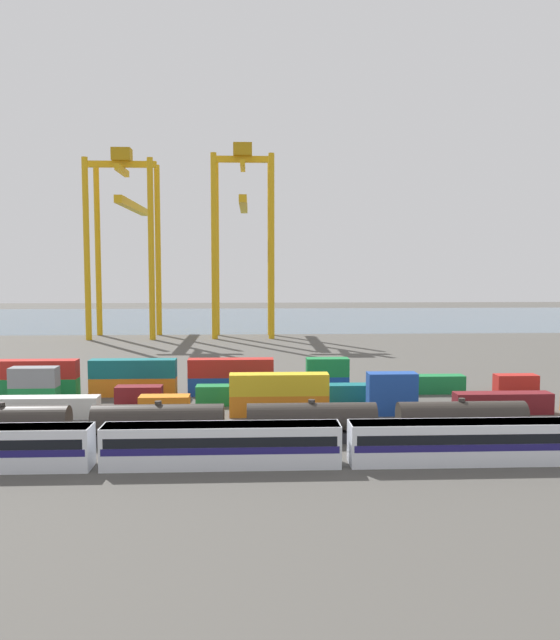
{
  "coord_description": "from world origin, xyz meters",
  "views": [
    {
      "loc": [
        -1.26,
        -77.03,
        18.08
      ],
      "look_at": [
        3.26,
        23.94,
        9.69
      ],
      "focal_mm": 35.32,
      "sensor_mm": 36.0,
      "label": 1
    }
  ],
  "objects_px": {
    "freight_tank_row": "(235,422)",
    "gantry_crane_central": "(243,223)",
    "gantry_crane_west": "(126,224)",
    "shipping_container_7": "(503,403)",
    "shipping_container_5": "(392,404)",
    "shipping_container_11": "(139,396)",
    "shipping_container_14": "(35,387)",
    "passenger_train": "(222,443)"
  },
  "relations": [
    {
      "from": "shipping_container_7",
      "to": "shipping_container_11",
      "type": "relative_size",
      "value": 2.0
    },
    {
      "from": "freight_tank_row",
      "to": "gantry_crane_west",
      "type": "height_order",
      "value": "gantry_crane_west"
    },
    {
      "from": "shipping_container_11",
      "to": "gantry_crane_central",
      "type": "distance_m",
      "value": 90.18
    },
    {
      "from": "shipping_container_14",
      "to": "gantry_crane_central",
      "type": "distance_m",
      "value": 87.89
    },
    {
      "from": "shipping_container_7",
      "to": "shipping_container_5",
      "type": "bearing_deg",
      "value": 180.0
    },
    {
      "from": "freight_tank_row",
      "to": "shipping_container_14",
      "type": "relative_size",
      "value": 5.04
    },
    {
      "from": "freight_tank_row",
      "to": "gantry_crane_west",
      "type": "bearing_deg",
      "value": 106.77
    },
    {
      "from": "shipping_container_5",
      "to": "shipping_container_7",
      "type": "distance_m",
      "value": 13.95
    },
    {
      "from": "gantry_crane_central",
      "to": "gantry_crane_west",
      "type": "bearing_deg",
      "value": 178.09
    },
    {
      "from": "shipping_container_11",
      "to": "passenger_train",
      "type": "bearing_deg",
      "value": -65.1
    },
    {
      "from": "passenger_train",
      "to": "shipping_container_5",
      "type": "bearing_deg",
      "value": 44.38
    },
    {
      "from": "shipping_container_5",
      "to": "gantry_crane_west",
      "type": "xyz_separation_m",
      "value": [
        -50.27,
        92.13,
        28.2
      ]
    },
    {
      "from": "freight_tank_row",
      "to": "gantry_crane_central",
      "type": "distance_m",
      "value": 106.43
    },
    {
      "from": "freight_tank_row",
      "to": "gantry_crane_central",
      "type": "relative_size",
      "value": 1.22
    },
    {
      "from": "shipping_container_5",
      "to": "shipping_container_11",
      "type": "height_order",
      "value": "same"
    },
    {
      "from": "shipping_container_7",
      "to": "gantry_crane_central",
      "type": "bearing_deg",
      "value": 110.14
    },
    {
      "from": "shipping_container_5",
      "to": "gantry_crane_central",
      "type": "xyz_separation_m",
      "value": [
        -19.46,
        91.1,
        28.46
      ]
    },
    {
      "from": "shipping_container_11",
      "to": "gantry_crane_west",
      "type": "height_order",
      "value": "gantry_crane_west"
    },
    {
      "from": "passenger_train",
      "to": "gantry_crane_west",
      "type": "xyz_separation_m",
      "value": [
        -30.25,
        111.72,
        27.36
      ]
    },
    {
      "from": "gantry_crane_west",
      "to": "shipping_container_14",
      "type": "bearing_deg",
      "value": -88.25
    },
    {
      "from": "shipping_container_14",
      "to": "gantry_crane_west",
      "type": "relative_size",
      "value": 0.25
    },
    {
      "from": "gantry_crane_central",
      "to": "passenger_train",
      "type": "bearing_deg",
      "value": -90.29
    },
    {
      "from": "shipping_container_5",
      "to": "shipping_container_7",
      "type": "xyz_separation_m",
      "value": [
        13.95,
        0.0,
        0.0
      ]
    },
    {
      "from": "freight_tank_row",
      "to": "shipping_container_5",
      "type": "relative_size",
      "value": 10.1
    },
    {
      "from": "shipping_container_11",
      "to": "gantry_crane_central",
      "type": "height_order",
      "value": "gantry_crane_central"
    },
    {
      "from": "shipping_container_14",
      "to": "shipping_container_7",
      "type": "bearing_deg",
      "value": -11.83
    },
    {
      "from": "shipping_container_5",
      "to": "gantry_crane_central",
      "type": "bearing_deg",
      "value": 102.06
    },
    {
      "from": "passenger_train",
      "to": "freight_tank_row",
      "type": "relative_size",
      "value": 1.09
    },
    {
      "from": "shipping_container_5",
      "to": "shipping_container_14",
      "type": "xyz_separation_m",
      "value": [
        -47.86,
        12.94,
        0.0
      ]
    },
    {
      "from": "shipping_container_14",
      "to": "shipping_container_11",
      "type": "bearing_deg",
      "value": -22.35
    },
    {
      "from": "shipping_container_11",
      "to": "gantry_crane_central",
      "type": "bearing_deg",
      "value": 81.49
    },
    {
      "from": "passenger_train",
      "to": "gantry_crane_west",
      "type": "height_order",
      "value": "gantry_crane_west"
    },
    {
      "from": "freight_tank_row",
      "to": "gantry_crane_central",
      "type": "bearing_deg",
      "value": 90.26
    },
    {
      "from": "shipping_container_14",
      "to": "gantry_crane_west",
      "type": "height_order",
      "value": "gantry_crane_west"
    },
    {
      "from": "freight_tank_row",
      "to": "shipping_container_14",
      "type": "height_order",
      "value": "freight_tank_row"
    },
    {
      "from": "passenger_train",
      "to": "shipping_container_7",
      "type": "distance_m",
      "value": 39.23
    },
    {
      "from": "freight_tank_row",
      "to": "gantry_crane_west",
      "type": "distance_m",
      "value": 111.82
    },
    {
      "from": "shipping_container_5",
      "to": "shipping_container_11",
      "type": "bearing_deg",
      "value": 168.61
    },
    {
      "from": "shipping_container_11",
      "to": "shipping_container_14",
      "type": "relative_size",
      "value": 0.5
    },
    {
      "from": "shipping_container_5",
      "to": "shipping_container_7",
      "type": "relative_size",
      "value": 0.5
    },
    {
      "from": "gantry_crane_west",
      "to": "shipping_container_5",
      "type": "bearing_deg",
      "value": -61.38
    },
    {
      "from": "shipping_container_11",
      "to": "gantry_crane_central",
      "type": "xyz_separation_m",
      "value": [
        12.67,
        84.63,
        28.46
      ]
    }
  ]
}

